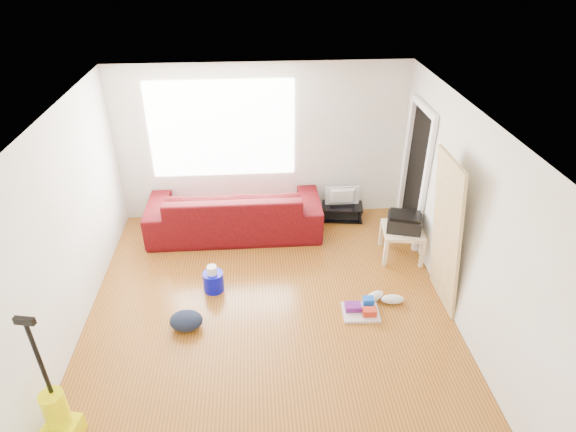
{
  "coord_description": "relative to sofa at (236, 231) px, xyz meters",
  "views": [
    {
      "loc": [
        -0.1,
        -4.5,
        4.13
      ],
      "look_at": [
        0.27,
        0.6,
        1.06
      ],
      "focal_mm": 30.0,
      "sensor_mm": 36.0,
      "label": 1
    }
  ],
  "objects": [
    {
      "name": "sofa",
      "position": [
        0.0,
        0.0,
        0.0
      ],
      "size": [
        2.65,
        1.03,
        0.77
      ],
      "primitive_type": "imported",
      "rotation": [
        0.0,
        0.0,
        3.14
      ],
      "color": "#370306",
      "rests_on": "ground"
    },
    {
      "name": "backpack",
      "position": [
        -0.54,
        -2.1,
        0.0
      ],
      "size": [
        0.41,
        0.34,
        0.22
      ],
      "primitive_type": "ellipsoid",
      "rotation": [
        0.0,
        0.0,
        -0.05
      ],
      "color": "black",
      "rests_on": "ground"
    },
    {
      "name": "toilet_paper",
      "position": [
        -0.26,
        -1.42,
        0.19
      ],
      "size": [
        0.13,
        0.13,
        0.12
      ],
      "primitive_type": "cylinder",
      "color": "silver",
      "rests_on": "bucket"
    },
    {
      "name": "tv_stand",
      "position": [
        1.74,
        0.27,
        0.13
      ],
      "size": [
        0.69,
        0.45,
        0.25
      ],
      "rotation": [
        0.0,
        0.0,
        -0.12
      ],
      "color": "black",
      "rests_on": "ground"
    },
    {
      "name": "room",
      "position": [
        0.53,
        -1.8,
        1.25
      ],
      "size": [
        4.51,
        5.01,
        2.51
      ],
      "color": "brown",
      "rests_on": "ground"
    },
    {
      "name": "tv",
      "position": [
        1.74,
        0.27,
        0.4
      ],
      "size": [
        0.55,
        0.07,
        0.32
      ],
      "primitive_type": "imported",
      "rotation": [
        0.0,
        0.0,
        3.14
      ],
      "color": "black",
      "rests_on": "tv_stand"
    },
    {
      "name": "door_panel",
      "position": [
        2.59,
        -1.81,
        0.0
      ],
      "size": [
        0.25,
        0.8,
        1.99
      ],
      "primitive_type": "cube",
      "rotation": [
        0.0,
        -0.1,
        0.0
      ],
      "color": "#A57F4F",
      "rests_on": "ground"
    },
    {
      "name": "cleaning_tray",
      "position": [
        1.6,
        -2.0,
        0.05
      ],
      "size": [
        0.47,
        0.38,
        0.16
      ],
      "rotation": [
        0.0,
        0.0,
        -0.04
      ],
      "color": "beige",
      "rests_on": "ground"
    },
    {
      "name": "bucket",
      "position": [
        -0.26,
        -1.41,
        0.0
      ],
      "size": [
        0.3,
        0.3,
        0.27
      ],
      "primitive_type": "cylinder",
      "rotation": [
        0.0,
        0.0,
        0.13
      ],
      "color": "#0508B6",
      "rests_on": "ground"
    },
    {
      "name": "vacuum",
      "position": [
        -1.54,
        -3.5,
        0.27
      ],
      "size": [
        0.37,
        0.4,
        1.46
      ],
      "rotation": [
        0.0,
        0.0,
        -0.19
      ],
      "color": "#EAE600",
      "rests_on": "ground"
    },
    {
      "name": "printer",
      "position": [
        2.41,
        -0.83,
        0.58
      ],
      "size": [
        0.55,
        0.48,
        0.25
      ],
      "rotation": [
        0.0,
        0.0,
        -0.29
      ],
      "color": "black",
      "rests_on": "side_table"
    },
    {
      "name": "side_table",
      "position": [
        2.41,
        -0.83,
        0.39
      ],
      "size": [
        0.63,
        0.63,
        0.46
      ],
      "rotation": [
        0.0,
        0.0,
        -0.13
      ],
      "color": "beige",
      "rests_on": "ground"
    },
    {
      "name": "sneakers",
      "position": [
        1.92,
        -1.82,
        0.06
      ],
      "size": [
        0.54,
        0.27,
        0.12
      ],
      "rotation": [
        0.0,
        0.0,
        0.1
      ],
      "color": "silver",
      "rests_on": "ground"
    }
  ]
}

